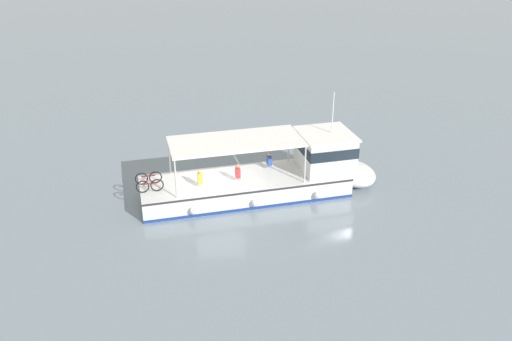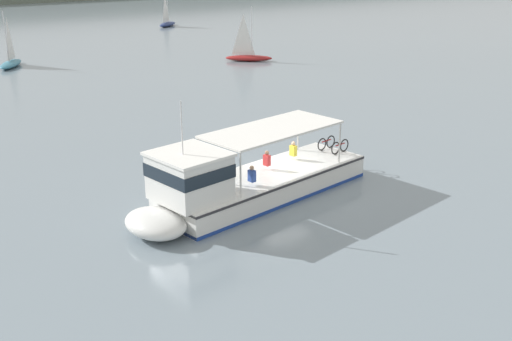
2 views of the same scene
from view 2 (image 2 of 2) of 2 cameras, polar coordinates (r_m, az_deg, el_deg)
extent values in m
plane|color=gray|center=(30.45, 2.16, -1.33)|extent=(400.00, 400.00, 0.00)
cube|color=white|center=(28.95, 0.86, -1.30)|extent=(11.17, 4.84, 1.10)
ellipsoid|color=white|center=(25.30, -9.20, -4.80)|extent=(2.63, 3.25, 1.01)
cube|color=navy|center=(29.11, 0.85, -2.13)|extent=(11.17, 4.88, 0.16)
cube|color=#2D2D33|center=(28.78, 0.86, -0.43)|extent=(11.18, 4.90, 0.10)
cube|color=white|center=(25.70, -6.11, -0.63)|extent=(2.99, 3.09, 1.90)
cube|color=#19232D|center=(25.59, -6.14, 0.07)|extent=(3.04, 3.16, 0.56)
cube|color=white|center=(25.37, -6.19, 1.51)|extent=(3.17, 3.27, 0.12)
cube|color=white|center=(28.42, 1.53, 3.82)|extent=(7.08, 3.95, 0.10)
cylinder|color=silver|center=(25.67, -1.43, -0.42)|extent=(0.08, 0.08, 2.00)
cylinder|color=silver|center=(27.63, -5.25, 0.98)|extent=(0.08, 0.08, 2.00)
cylinder|color=silver|center=(30.21, 7.69, 2.54)|extent=(0.08, 0.08, 2.00)
cylinder|color=silver|center=(31.89, 3.88, 3.60)|extent=(0.08, 0.08, 2.00)
cylinder|color=silver|center=(24.86, -6.84, 3.90)|extent=(0.06, 0.06, 2.20)
sphere|color=white|center=(28.15, -6.64, -2.19)|extent=(0.36, 0.36, 0.36)
sphere|color=white|center=(30.11, -1.67, -0.57)|extent=(0.36, 0.36, 0.36)
sphere|color=white|center=(32.15, 2.42, 0.76)|extent=(0.36, 0.36, 0.36)
torus|color=black|center=(31.58, 7.32, 2.05)|extent=(0.66, 0.16, 0.66)
torus|color=black|center=(32.11, 8.11, 2.31)|extent=(0.66, 0.16, 0.66)
cylinder|color=maroon|center=(31.81, 7.73, 2.39)|extent=(0.70, 0.17, 0.06)
torus|color=black|center=(32.12, 6.07, 2.40)|extent=(0.66, 0.16, 0.66)
torus|color=black|center=(32.64, 6.87, 2.66)|extent=(0.66, 0.16, 0.66)
cylinder|color=maroon|center=(32.35, 6.48, 2.73)|extent=(0.70, 0.17, 0.06)
cube|color=yellow|center=(30.58, 3.43, 1.84)|extent=(0.27, 0.35, 0.52)
sphere|color=tan|center=(30.47, 3.45, 2.50)|extent=(0.20, 0.20, 0.20)
cube|color=red|center=(29.14, 1.00, 0.95)|extent=(0.27, 0.35, 0.52)
sphere|color=#9E7051|center=(29.02, 1.00, 1.64)|extent=(0.20, 0.20, 0.20)
cube|color=#2D4CA5|center=(27.14, -0.38, -0.49)|extent=(0.27, 0.35, 0.52)
sphere|color=tan|center=(27.01, -0.39, 0.24)|extent=(0.20, 0.20, 0.20)
ellipsoid|color=navy|center=(95.01, -8.13, 13.15)|extent=(4.59, 4.14, 0.60)
cylinder|color=silver|center=(95.02, -8.14, 14.79)|extent=(0.08, 0.08, 4.80)
pyramid|color=white|center=(94.26, -8.32, 14.55)|extent=(1.35, 1.13, 4.08)
ellipsoid|color=maroon|center=(64.59, -0.67, 10.28)|extent=(4.61, 4.11, 0.60)
cylinder|color=silver|center=(64.18, -0.40, 12.66)|extent=(0.08, 0.08, 4.80)
pyramid|color=white|center=(64.26, -1.18, 12.38)|extent=(1.36, 1.12, 4.08)
ellipsoid|color=teal|center=(65.68, -21.60, 9.08)|extent=(3.74, 4.81, 0.60)
cylinder|color=silver|center=(65.01, -21.98, 11.36)|extent=(0.08, 0.08, 4.80)
pyramid|color=white|center=(65.86, -21.74, 11.20)|extent=(0.96, 1.47, 4.08)
camera|label=1|loc=(49.89, -15.32, 21.87)|focal=37.21mm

